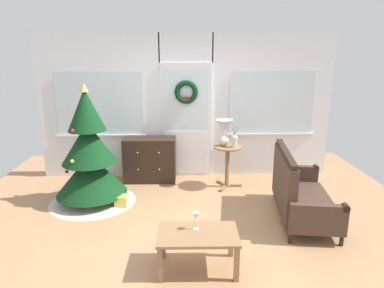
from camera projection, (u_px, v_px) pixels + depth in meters
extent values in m
plane|color=#AD7F56|center=(190.00, 229.00, 4.49)|extent=(6.76, 6.76, 0.00)
cube|color=white|center=(100.00, 107.00, 6.12)|extent=(2.15, 0.08, 2.55)
cube|color=white|center=(271.00, 106.00, 6.23)|extent=(2.15, 0.08, 2.55)
cube|color=white|center=(186.00, 48.00, 5.91)|extent=(0.94, 0.08, 0.50)
cube|color=silver|center=(186.00, 121.00, 6.20)|extent=(0.90, 0.05, 2.05)
cube|color=white|center=(186.00, 152.00, 6.33)|extent=(0.78, 0.02, 0.80)
cube|color=silver|center=(186.00, 100.00, 6.08)|extent=(0.78, 0.01, 1.10)
cube|color=silver|center=(99.00, 104.00, 6.05)|extent=(1.50, 0.01, 1.10)
cube|color=silver|center=(272.00, 103.00, 6.15)|extent=(1.50, 0.01, 1.10)
cube|color=silver|center=(101.00, 135.00, 6.18)|extent=(1.59, 0.06, 0.03)
cube|color=silver|center=(270.00, 134.00, 6.29)|extent=(1.59, 0.06, 0.03)
torus|color=black|center=(186.00, 92.00, 6.01)|extent=(0.41, 0.09, 0.41)
cube|color=red|center=(186.00, 100.00, 6.03)|extent=(0.10, 0.02, 0.10)
cylinder|color=#4C331E|center=(93.00, 195.00, 5.28)|extent=(0.10, 0.10, 0.22)
cone|color=beige|center=(93.00, 199.00, 5.30)|extent=(1.30, 1.30, 0.10)
cone|color=#0F3819|center=(91.00, 174.00, 5.20)|extent=(1.05, 1.05, 0.61)
cone|color=#0F3819|center=(88.00, 143.00, 5.07)|extent=(0.80, 0.80, 0.61)
cone|color=#0F3819|center=(86.00, 110.00, 4.94)|extent=(0.55, 0.55, 0.61)
cone|color=#E0BC4C|center=(84.00, 87.00, 4.86)|extent=(0.12, 0.12, 0.12)
sphere|color=red|center=(73.00, 131.00, 4.80)|extent=(0.05, 0.05, 0.05)
sphere|color=gold|center=(72.00, 161.00, 4.83)|extent=(0.06, 0.06, 0.06)
sphere|color=silver|center=(77.00, 114.00, 5.11)|extent=(0.06, 0.06, 0.06)
sphere|color=#264CB2|center=(80.00, 167.00, 5.52)|extent=(0.07, 0.07, 0.07)
sphere|color=red|center=(67.00, 172.00, 5.21)|extent=(0.05, 0.05, 0.05)
sphere|color=gold|center=(84.00, 163.00, 5.50)|extent=(0.07, 0.07, 0.07)
cube|color=black|center=(150.00, 159.00, 6.09)|extent=(0.91, 0.45, 0.78)
sphere|color=tan|center=(138.00, 153.00, 5.83)|extent=(0.03, 0.03, 0.03)
sphere|color=tan|center=(159.00, 153.00, 5.83)|extent=(0.03, 0.03, 0.03)
sphere|color=tan|center=(138.00, 170.00, 5.91)|extent=(0.03, 0.03, 0.03)
sphere|color=tan|center=(159.00, 169.00, 5.91)|extent=(0.03, 0.03, 0.03)
cylinder|color=black|center=(342.00, 240.00, 4.09)|extent=(0.05, 0.05, 0.14)
cylinder|color=black|center=(314.00, 194.00, 5.42)|extent=(0.05, 0.05, 0.14)
cylinder|color=black|center=(290.00, 238.00, 4.15)|extent=(0.05, 0.05, 0.14)
cylinder|color=black|center=(275.00, 192.00, 5.48)|extent=(0.05, 0.05, 0.14)
cube|color=#473328|center=(304.00, 204.00, 4.75)|extent=(0.90, 1.41, 0.14)
cube|color=#473328|center=(284.00, 177.00, 4.68)|extent=(0.30, 1.33, 0.62)
cube|color=black|center=(286.00, 153.00, 4.59)|extent=(0.26, 1.30, 0.06)
cube|color=#473328|center=(318.00, 220.00, 4.04)|extent=(0.67, 0.18, 0.38)
cylinder|color=black|center=(345.00, 208.00, 3.97)|extent=(0.10, 0.10, 0.09)
cube|color=#473328|center=(296.00, 177.00, 5.40)|extent=(0.67, 0.18, 0.38)
cylinder|color=black|center=(316.00, 168.00, 5.33)|extent=(0.10, 0.10, 0.09)
cylinder|color=#8E6642|center=(228.00, 147.00, 5.72)|extent=(0.48, 0.48, 0.02)
cylinder|color=#8E6642|center=(227.00, 167.00, 5.81)|extent=(0.07, 0.07, 0.69)
cube|color=#8E6642|center=(236.00, 185.00, 5.90)|extent=(0.20, 0.05, 0.04)
cube|color=#8E6642|center=(221.00, 183.00, 6.03)|extent=(0.14, 0.20, 0.04)
cube|color=#8E6642|center=(223.00, 189.00, 5.76)|extent=(0.14, 0.20, 0.04)
sphere|color=silver|center=(224.00, 141.00, 5.73)|extent=(0.16, 0.16, 0.16)
cylinder|color=silver|center=(224.00, 133.00, 5.70)|extent=(0.02, 0.02, 0.06)
cone|color=silver|center=(224.00, 126.00, 5.66)|extent=(0.28, 0.28, 0.20)
cylinder|color=beige|center=(234.00, 143.00, 5.64)|extent=(0.09, 0.09, 0.16)
sphere|color=beige|center=(235.00, 138.00, 5.62)|extent=(0.10, 0.10, 0.10)
cylinder|color=#4C7042|center=(234.00, 132.00, 5.59)|extent=(0.07, 0.01, 0.17)
cylinder|color=#4C7042|center=(235.00, 132.00, 5.59)|extent=(0.01, 0.01, 0.18)
cylinder|color=#4C7042|center=(236.00, 132.00, 5.59)|extent=(0.07, 0.01, 0.17)
cube|color=#8E6642|center=(198.00, 234.00, 3.58)|extent=(0.85, 0.54, 0.03)
cube|color=#8E6642|center=(160.00, 265.00, 3.42)|extent=(0.05, 0.05, 0.39)
cube|color=#8E6642|center=(237.00, 264.00, 3.43)|extent=(0.05, 0.05, 0.39)
cube|color=#8E6642|center=(163.00, 241.00, 3.84)|extent=(0.05, 0.05, 0.39)
cube|color=#8E6642|center=(231.00, 241.00, 3.85)|extent=(0.05, 0.05, 0.39)
cylinder|color=silver|center=(196.00, 229.00, 3.65)|extent=(0.06, 0.06, 0.01)
cylinder|color=silver|center=(196.00, 224.00, 3.64)|extent=(0.01, 0.01, 0.10)
cone|color=silver|center=(196.00, 216.00, 3.62)|extent=(0.08, 0.08, 0.09)
cube|color=#D8C64C|center=(121.00, 201.00, 5.11)|extent=(0.18, 0.16, 0.18)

